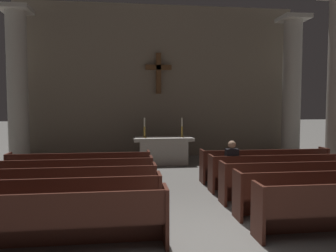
% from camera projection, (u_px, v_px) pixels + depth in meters
% --- Properties ---
extents(ground_plane, '(80.00, 80.00, 0.00)m').
position_uv_depth(ground_plane, '(212.00, 242.00, 5.40)').
color(ground_plane, slate).
extents(pew_left_row_1, '(3.76, 0.50, 0.95)m').
position_uv_depth(pew_left_row_1, '(44.00, 221.00, 5.00)').
color(pew_left_row_1, '#4C2319').
rests_on(pew_left_row_1, ground).
extents(pew_left_row_2, '(3.76, 0.50, 0.95)m').
position_uv_depth(pew_left_row_2, '(58.00, 202.00, 5.99)').
color(pew_left_row_2, '#4C2319').
rests_on(pew_left_row_2, ground).
extents(pew_left_row_3, '(3.76, 0.50, 0.95)m').
position_uv_depth(pew_left_row_3, '(67.00, 188.00, 6.98)').
color(pew_left_row_3, '#4C2319').
rests_on(pew_left_row_3, ground).
extents(pew_left_row_4, '(3.76, 0.50, 0.95)m').
position_uv_depth(pew_left_row_4, '(75.00, 177.00, 7.98)').
color(pew_left_row_4, '#4C2319').
rests_on(pew_left_row_4, ground).
extents(pew_left_row_5, '(3.76, 0.50, 0.95)m').
position_uv_depth(pew_left_row_5, '(80.00, 169.00, 8.97)').
color(pew_left_row_5, '#4C2319').
rests_on(pew_left_row_5, ground).
extents(pew_right_row_2, '(3.76, 0.50, 0.95)m').
position_uv_depth(pew_right_row_2, '(327.00, 192.00, 6.65)').
color(pew_right_row_2, '#4C2319').
rests_on(pew_right_row_2, ground).
extents(pew_right_row_3, '(3.76, 0.50, 0.95)m').
position_uv_depth(pew_right_row_3, '(301.00, 181.00, 7.64)').
color(pew_right_row_3, '#4C2319').
rests_on(pew_right_row_3, ground).
extents(pew_right_row_4, '(3.76, 0.50, 0.95)m').
position_uv_depth(pew_right_row_4, '(281.00, 172.00, 8.64)').
color(pew_right_row_4, '#4C2319').
rests_on(pew_right_row_4, ground).
extents(pew_right_row_5, '(3.76, 0.50, 0.95)m').
position_uv_depth(pew_right_row_5, '(265.00, 165.00, 9.63)').
color(pew_right_row_5, '#4C2319').
rests_on(pew_right_row_5, ground).
extents(column_left_third, '(1.09, 1.09, 5.73)m').
position_uv_depth(column_left_third, '(18.00, 89.00, 12.06)').
color(column_left_third, '#ADA89E').
rests_on(column_left_third, ground).
extents(column_right_third, '(1.09, 1.09, 5.73)m').
position_uv_depth(column_right_third, '(292.00, 91.00, 13.39)').
color(column_right_third, '#ADA89E').
rests_on(column_right_third, ground).
extents(altar, '(2.20, 0.90, 1.01)m').
position_uv_depth(altar, '(163.00, 150.00, 12.36)').
color(altar, '#A8A399').
rests_on(altar, ground).
extents(candlestick_left, '(0.16, 0.16, 0.72)m').
position_uv_depth(candlestick_left, '(144.00, 131.00, 12.22)').
color(candlestick_left, '#B79338').
rests_on(candlestick_left, altar).
extents(candlestick_right, '(0.16, 0.16, 0.72)m').
position_uv_depth(candlestick_right, '(182.00, 131.00, 12.40)').
color(candlestick_right, '#B79338').
rests_on(candlestick_right, altar).
extents(apse_with_cross, '(11.72, 0.45, 6.41)m').
position_uv_depth(apse_with_cross, '(158.00, 81.00, 14.20)').
color(apse_with_cross, gray).
rests_on(apse_with_cross, ground).
extents(lone_worshipper, '(0.32, 0.43, 1.32)m').
position_uv_depth(lone_worshipper, '(231.00, 165.00, 8.49)').
color(lone_worshipper, '#26262B').
rests_on(lone_worshipper, ground).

